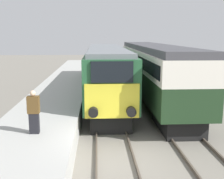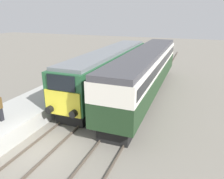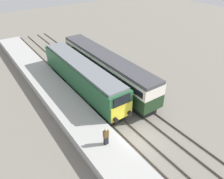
% 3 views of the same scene
% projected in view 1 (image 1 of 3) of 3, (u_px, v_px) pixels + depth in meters
% --- Properties ---
extents(ground_plane, '(120.00, 120.00, 0.00)m').
position_uv_depth(ground_plane, '(116.00, 162.00, 10.60)').
color(ground_plane, slate).
extents(platform_left, '(3.50, 50.00, 1.03)m').
position_uv_depth(platform_left, '(57.00, 101.00, 18.17)').
color(platform_left, '#A8A8A3').
rests_on(platform_left, ground_plane).
extents(rails_near_track, '(1.51, 60.00, 0.14)m').
position_uv_depth(rails_near_track, '(110.00, 121.00, 15.49)').
color(rails_near_track, '#4C4238').
rests_on(rails_near_track, ground_plane).
extents(rails_far_track, '(1.50, 60.00, 0.14)m').
position_uv_depth(rails_far_track, '(170.00, 120.00, 15.67)').
color(rails_far_track, '#4C4238').
rests_on(rails_far_track, ground_plane).
extents(locomotive, '(2.70, 16.19, 3.89)m').
position_uv_depth(locomotive, '(106.00, 71.00, 20.32)').
color(locomotive, black).
rests_on(locomotive, ground_plane).
extents(passenger_carriage, '(2.75, 17.59, 4.05)m').
position_uv_depth(passenger_carriage, '(153.00, 67.00, 20.45)').
color(passenger_carriage, black).
rests_on(passenger_carriage, ground_plane).
extents(person_on_platform, '(0.44, 0.26, 1.67)m').
position_uv_depth(person_on_platform, '(34.00, 112.00, 10.60)').
color(person_on_platform, black).
rests_on(person_on_platform, platform_left).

